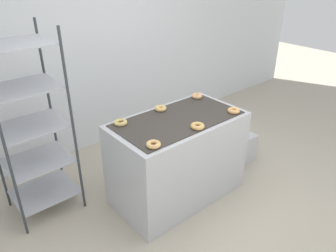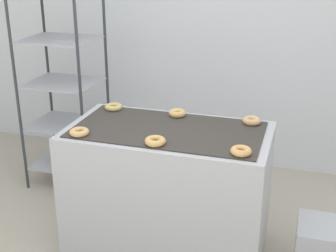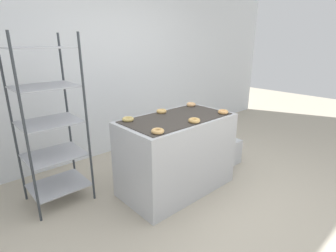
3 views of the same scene
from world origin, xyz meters
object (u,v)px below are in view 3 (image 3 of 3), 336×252
Objects in this scene: baking_rack_cart at (50,122)px; donut_near_left at (158,131)px; donut_far_left at (128,119)px; donut_far_right at (191,104)px; fryer_machine at (177,154)px; donut_near_center at (194,120)px; donut_far_center at (162,111)px; donut_near_right at (223,112)px; glaze_bin at (226,151)px.

baking_rack_cart reaches higher than donut_near_left.
donut_far_left is 0.98m from donut_far_right.
fryer_machine is at bearing -153.04° from donut_far_right.
donut_far_right is (0.99, 0.51, 0.00)m from donut_near_left.
donut_far_left is at bearing 88.67° from donut_near_left.
donut_far_right reaches higher than donut_far_left.
donut_near_left is 0.49m from donut_near_center.
baking_rack_cart is 14.95× the size of donut_far_center.
donut_far_right is (0.49, 0.51, 0.00)m from donut_near_center.
donut_near_right is at bearing -89.08° from donut_far_right.
fryer_machine is at bearing 27.25° from donut_near_left.
donut_near_center and donut_far_center have the same top height.
donut_near_right reaches higher than donut_far_left.
donut_near_center is at bearing -40.20° from baking_rack_cart.
donut_far_center is at bearing 46.39° from donut_near_left.
donut_far_left is (-0.48, 0.25, 0.46)m from fryer_machine.
donut_far_center is (-0.01, 0.25, 0.46)m from fryer_machine.
donut_far_left is at bearing -179.76° from donut_far_right.
baking_rack_cart is 1.68m from donut_far_right.
donut_far_left is 0.47m from donut_far_center.
donut_near_left is at bearing -179.63° from donut_near_right.
donut_far_center is (-1.02, 0.23, 0.73)m from glaze_bin.
donut_near_left is at bearing 179.91° from donut_near_center.
donut_far_left is (-1.49, 0.22, 0.73)m from glaze_bin.
baking_rack_cart reaches higher than fryer_machine.
baking_rack_cart is 1.89m from donut_near_right.
donut_near_center is at bearing -179.18° from donut_near_right.
donut_near_right is (0.99, 0.01, 0.00)m from donut_near_left.
fryer_machine is 0.53m from donut_far_center.
donut_far_center is (0.47, 0.01, 0.00)m from donut_far_left.
donut_far_center is at bearing 91.14° from donut_near_center.
fryer_machine reaches higher than glaze_bin.
fryer_machine is at bearing -31.77° from baking_rack_cart.
glaze_bin is at bearing -17.53° from baking_rack_cart.
baking_rack_cart is at bearing 162.47° from glaze_bin.
donut_far_center is at bearing 179.88° from donut_far_right.
glaze_bin is 2.89× the size of donut_near_left.
fryer_machine is 0.71m from donut_far_left.
glaze_bin is 0.92m from donut_far_right.
donut_near_left is at bearing -91.33° from donut_far_left.
baking_rack_cart reaches higher than donut_far_right.
donut_far_right is at bearing 26.96° from fryer_machine.
glaze_bin is 1.28m from donut_far_center.
donut_far_center is 0.99× the size of donut_far_right.
donut_near_left is 0.97× the size of donut_far_left.
donut_far_right reaches higher than fryer_machine.
fryer_machine is 10.86× the size of donut_near_right.
donut_near_left is (-0.49, -0.25, 0.46)m from fryer_machine.
donut_near_center is 0.69m from donut_far_left.
donut_near_center is (0.49, -0.00, 0.00)m from donut_near_left.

